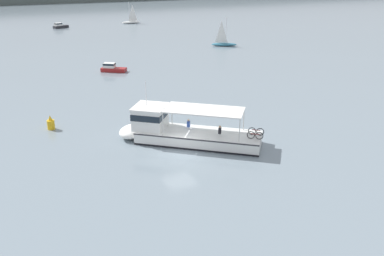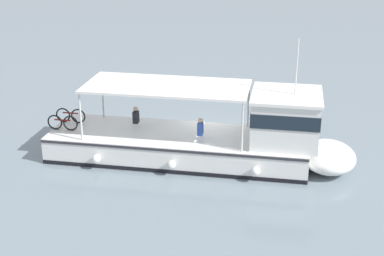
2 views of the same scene
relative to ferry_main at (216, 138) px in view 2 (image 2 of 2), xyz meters
name	(u,v)px [view 2 (image 2 of 2)]	position (x,y,z in m)	size (l,w,h in m)	color
ground_plane	(211,137)	(-1.09, -2.44, -1.01)	(400.00, 400.00, 0.00)	gray
ferry_main	(216,138)	(0.00, 0.00, 0.00)	(12.07, 10.02, 5.32)	white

